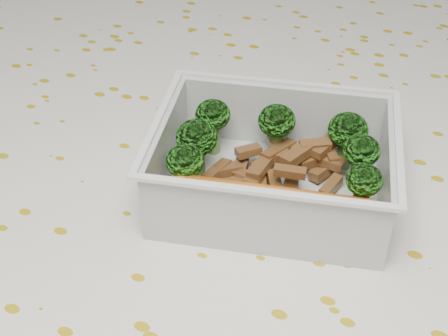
% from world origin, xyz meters
% --- Properties ---
extents(dining_table, '(1.40, 0.90, 0.75)m').
position_xyz_m(dining_table, '(0.00, 0.00, 0.67)').
color(dining_table, brown).
rests_on(dining_table, ground).
extents(tablecloth, '(1.46, 0.96, 0.19)m').
position_xyz_m(tablecloth, '(0.00, 0.00, 0.72)').
color(tablecloth, silver).
rests_on(tablecloth, dining_table).
extents(lunch_container, '(0.18, 0.16, 0.06)m').
position_xyz_m(lunch_container, '(0.04, 0.01, 0.78)').
color(lunch_container, silver).
rests_on(lunch_container, tablecloth).
extents(broccoli_florets, '(0.14, 0.11, 0.04)m').
position_xyz_m(broccoli_florets, '(0.03, 0.03, 0.79)').
color(broccoli_florets, '#608C3F').
rests_on(broccoli_florets, lunch_container).
extents(meat_pile, '(0.09, 0.08, 0.03)m').
position_xyz_m(meat_pile, '(0.04, 0.03, 0.77)').
color(meat_pile, brown).
rests_on(meat_pile, lunch_container).
extents(sausage, '(0.14, 0.05, 0.02)m').
position_xyz_m(sausage, '(0.05, -0.02, 0.78)').
color(sausage, '#D16515').
rests_on(sausage, lunch_container).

